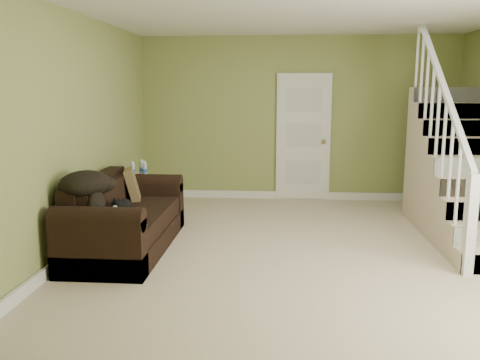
% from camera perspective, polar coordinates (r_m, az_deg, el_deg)
% --- Properties ---
extents(floor, '(5.00, 5.50, 0.01)m').
position_cam_1_polar(floor, '(5.75, 7.09, -7.93)').
color(floor, tan).
rests_on(floor, ground).
extents(ceiling, '(5.00, 5.50, 0.01)m').
position_cam_1_polar(ceiling, '(5.52, 7.72, 18.65)').
color(ceiling, white).
rests_on(ceiling, wall_back).
extents(wall_back, '(5.00, 0.04, 2.60)m').
position_cam_1_polar(wall_back, '(8.22, 6.46, 6.82)').
color(wall_back, '#87914E').
rests_on(wall_back, floor).
extents(wall_front, '(5.00, 0.04, 2.60)m').
position_cam_1_polar(wall_front, '(2.76, 10.15, -0.08)').
color(wall_front, '#87914E').
rests_on(wall_front, floor).
extents(wall_left, '(0.04, 5.50, 2.60)m').
position_cam_1_polar(wall_left, '(5.91, -17.70, 5.06)').
color(wall_left, '#87914E').
rests_on(wall_left, floor).
extents(baseboard_back, '(5.00, 0.04, 0.12)m').
position_cam_1_polar(baseboard_back, '(8.36, 6.29, -1.71)').
color(baseboard_back, white).
rests_on(baseboard_back, floor).
extents(baseboard_left, '(0.04, 5.50, 0.12)m').
position_cam_1_polar(baseboard_left, '(6.13, -16.80, -6.55)').
color(baseboard_left, white).
rests_on(baseboard_left, floor).
extents(door, '(0.86, 0.12, 2.02)m').
position_cam_1_polar(door, '(8.21, 7.13, 4.73)').
color(door, white).
rests_on(door, floor).
extents(staircase, '(1.00, 2.51, 2.82)m').
position_cam_1_polar(staircase, '(6.91, 23.62, -0.15)').
color(staircase, tan).
rests_on(staircase, floor).
extents(sofa, '(0.89, 2.07, 0.82)m').
position_cam_1_polar(sofa, '(5.86, -12.98, -4.59)').
color(sofa, black).
rests_on(sofa, floor).
extents(side_table, '(0.54, 0.54, 0.84)m').
position_cam_1_polar(side_table, '(6.98, -11.06, -2.12)').
color(side_table, black).
rests_on(side_table, floor).
extents(cat, '(0.21, 0.44, 0.21)m').
position_cam_1_polar(cat, '(5.65, -13.05, -2.92)').
color(cat, black).
rests_on(cat, sofa).
extents(banana, '(0.06, 0.21, 0.06)m').
position_cam_1_polar(banana, '(5.55, -11.32, -3.64)').
color(banana, yellow).
rests_on(banana, sofa).
extents(throw_pillow, '(0.28, 0.43, 0.40)m').
position_cam_1_polar(throw_pillow, '(6.36, -11.99, -0.52)').
color(throw_pillow, '#48311D').
rests_on(throw_pillow, sofa).
extents(throw_blanket, '(0.59, 0.71, 0.26)m').
position_cam_1_polar(throw_blanket, '(5.32, -17.05, -0.39)').
color(throw_blanket, black).
rests_on(throw_blanket, sofa).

